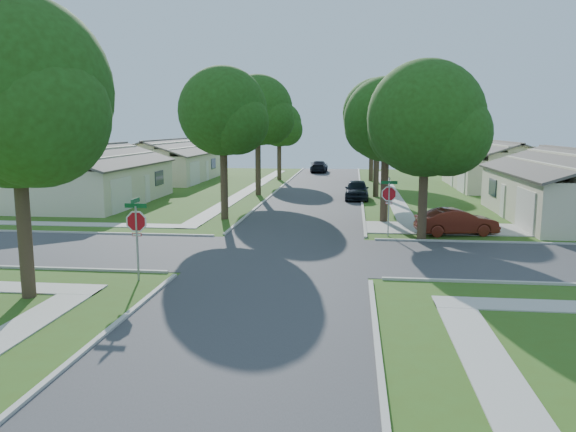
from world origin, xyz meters
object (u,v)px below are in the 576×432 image
(tree_e_far, at_px, (373,121))
(car_curb_west, at_px, (319,167))
(car_curb_east, at_px, (357,190))
(tree_ne_corner, at_px, (427,124))
(tree_e_near, at_px, (387,123))
(house_nw_near, at_px, (90,182))
(tree_e_mid, at_px, (378,116))
(tree_w_far, at_px, (280,126))
(tree_sw_corner, at_px, (17,101))
(stop_sign_sw, at_px, (136,225))
(stop_sign_ne, at_px, (389,196))
(house_ne_far, at_px, (499,171))
(tree_w_near, at_px, (224,115))
(house_nw_far, at_px, (167,166))
(car_driveway, at_px, (457,222))
(tree_w_mid, at_px, (258,114))

(tree_e_far, height_order, car_curb_west, tree_e_far)
(car_curb_east, bearing_deg, tree_ne_corner, -77.42)
(tree_e_near, height_order, tree_e_far, tree_e_far)
(tree_e_far, height_order, house_nw_near, tree_e_far)
(tree_e_mid, height_order, car_curb_west, tree_e_mid)
(tree_w_far, height_order, tree_sw_corner, tree_sw_corner)
(stop_sign_sw, xyz_separation_m, car_curb_west, (3.50, 48.95, -1.33))
(stop_sign_ne, distance_m, car_curb_west, 40.01)
(tree_e_near, bearing_deg, house_ne_far, 60.65)
(tree_w_far, bearing_deg, car_curb_west, 71.39)
(tree_e_near, distance_m, house_ne_far, 23.30)
(tree_w_near, relative_size, car_curb_east, 2.06)
(tree_e_far, height_order, tree_w_far, tree_e_far)
(house_nw_far, bearing_deg, stop_sign_sw, -72.90)
(tree_e_near, xyz_separation_m, tree_e_mid, (0.01, 12.00, 0.61))
(tree_e_near, bearing_deg, tree_sw_corner, -127.30)
(stop_sign_ne, distance_m, tree_w_far, 30.96)
(car_driveway, bearing_deg, stop_sign_sw, 116.70)
(tree_e_mid, xyz_separation_m, tree_w_mid, (-9.40, 0.00, 0.24))
(stop_sign_ne, bearing_deg, tree_e_mid, 89.80)
(stop_sign_ne, distance_m, tree_e_mid, 16.84)
(stop_sign_sw, xyz_separation_m, stop_sign_ne, (9.40, 9.40, 0.00))
(tree_w_mid, distance_m, house_ne_far, 22.68)
(house_nw_near, distance_m, car_driveway, 25.99)
(stop_sign_ne, height_order, car_curb_west, stop_sign_ne)
(tree_sw_corner, xyz_separation_m, car_curb_west, (6.24, 51.25, -5.56))
(tree_ne_corner, xyz_separation_m, car_driveway, (1.83, 1.29, -4.92))
(tree_w_far, height_order, car_curb_east, tree_w_far)
(tree_e_mid, distance_m, tree_ne_corner, 16.89)
(tree_e_far, bearing_deg, tree_ne_corner, -86.91)
(tree_e_mid, bearing_deg, stop_sign_ne, -90.20)
(stop_sign_sw, relative_size, car_curb_west, 0.62)
(stop_sign_sw, relative_size, house_ne_far, 0.22)
(house_nw_near, bearing_deg, house_ne_far, 23.64)
(tree_e_far, height_order, house_ne_far, tree_e_far)
(tree_w_far, relative_size, house_nw_near, 0.59)
(tree_w_mid, bearing_deg, stop_sign_ne, -60.20)
(tree_e_near, distance_m, tree_w_far, 26.71)
(tree_e_far, relative_size, house_nw_near, 0.64)
(car_driveway, bearing_deg, tree_e_mid, 0.82)
(house_ne_far, bearing_deg, house_nw_far, 174.64)
(stop_sign_ne, distance_m, tree_e_near, 5.62)
(tree_w_mid, bearing_deg, tree_e_far, 54.15)
(car_driveway, bearing_deg, stop_sign_ne, 91.25)
(tree_ne_corner, relative_size, house_nw_near, 0.64)
(tree_w_far, relative_size, tree_ne_corner, 0.93)
(tree_e_near, relative_size, house_nw_far, 0.61)
(house_ne_far, distance_m, house_nw_far, 32.12)
(tree_w_far, bearing_deg, tree_e_near, -69.39)
(tree_w_near, height_order, house_ne_far, tree_w_near)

